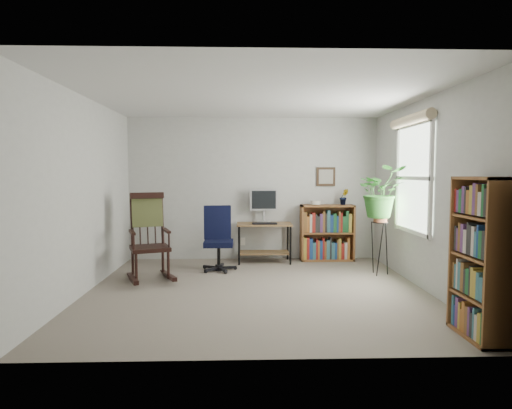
{
  "coord_description": "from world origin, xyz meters",
  "views": [
    {
      "loc": [
        -0.18,
        -5.26,
        1.46
      ],
      "look_at": [
        0.0,
        0.4,
        1.05
      ],
      "focal_mm": 30.0,
      "sensor_mm": 36.0,
      "label": 1
    }
  ],
  "objects_px": {
    "desk": "(264,243)",
    "low_bookshelf": "(327,233)",
    "rocking_chair": "(150,236)",
    "tall_bookshelf": "(480,258)",
    "office_chair": "(219,238)"
  },
  "relations": [
    {
      "from": "desk",
      "to": "low_bookshelf",
      "type": "relative_size",
      "value": 0.96
    },
    {
      "from": "rocking_chair",
      "to": "low_bookshelf",
      "type": "xyz_separation_m",
      "value": [
        2.69,
        1.25,
        -0.14
      ]
    },
    {
      "from": "low_bookshelf",
      "to": "tall_bookshelf",
      "type": "height_order",
      "value": "tall_bookshelf"
    },
    {
      "from": "office_chair",
      "to": "tall_bookshelf",
      "type": "relative_size",
      "value": 0.69
    },
    {
      "from": "low_bookshelf",
      "to": "tall_bookshelf",
      "type": "distance_m",
      "value": 3.5
    },
    {
      "from": "desk",
      "to": "office_chair",
      "type": "relative_size",
      "value": 0.91
    },
    {
      "from": "desk",
      "to": "rocking_chair",
      "type": "xyz_separation_m",
      "value": [
        -1.62,
        -1.13,
        0.29
      ]
    },
    {
      "from": "desk",
      "to": "rocking_chair",
      "type": "relative_size",
      "value": 0.74
    },
    {
      "from": "office_chair",
      "to": "tall_bookshelf",
      "type": "xyz_separation_m",
      "value": [
        2.46,
        -2.72,
        0.22
      ]
    },
    {
      "from": "office_chair",
      "to": "low_bookshelf",
      "type": "height_order",
      "value": "office_chair"
    },
    {
      "from": "desk",
      "to": "low_bookshelf",
      "type": "distance_m",
      "value": 1.08
    },
    {
      "from": "office_chair",
      "to": "low_bookshelf",
      "type": "xyz_separation_m",
      "value": [
        1.78,
        0.7,
        -0.02
      ]
    },
    {
      "from": "desk",
      "to": "rocking_chair",
      "type": "distance_m",
      "value": 2.0
    },
    {
      "from": "low_bookshelf",
      "to": "tall_bookshelf",
      "type": "relative_size",
      "value": 0.65
    },
    {
      "from": "low_bookshelf",
      "to": "tall_bookshelf",
      "type": "xyz_separation_m",
      "value": [
        0.68,
        -3.42,
        0.25
      ]
    }
  ]
}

